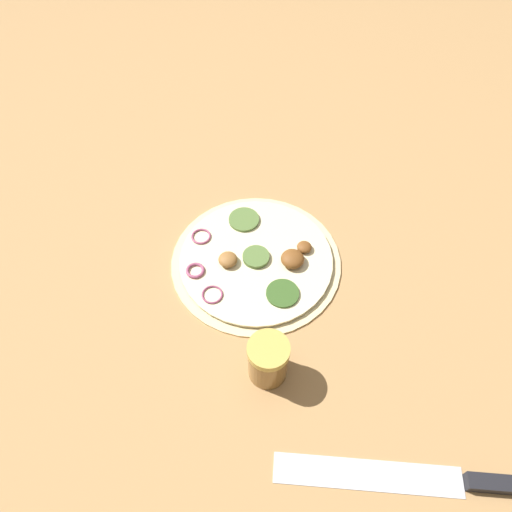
% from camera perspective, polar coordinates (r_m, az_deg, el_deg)
% --- Properties ---
extents(ground_plane, '(3.00, 3.00, 0.00)m').
position_cam_1_polar(ground_plane, '(0.83, 0.00, -0.69)').
color(ground_plane, tan).
extents(pizza, '(0.28, 0.28, 0.03)m').
position_cam_1_polar(pizza, '(0.82, 0.05, -0.43)').
color(pizza, beige).
rests_on(pizza, ground_plane).
extents(knife, '(0.20, 0.34, 0.02)m').
position_cam_1_polar(knife, '(0.73, 23.06, -22.67)').
color(knife, silver).
rests_on(knife, ground_plane).
extents(spice_jar, '(0.06, 0.06, 0.08)m').
position_cam_1_polar(spice_jar, '(0.70, 1.39, -11.80)').
color(spice_jar, olive).
rests_on(spice_jar, ground_plane).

